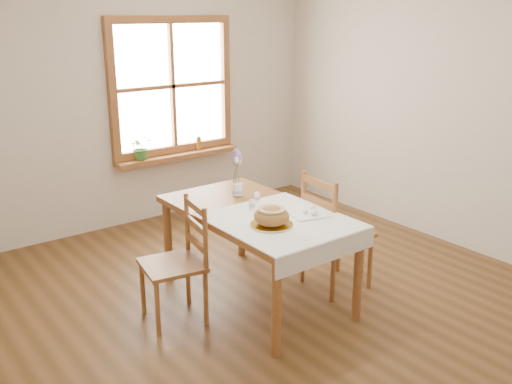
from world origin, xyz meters
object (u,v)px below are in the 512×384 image
dining_table (256,221)px  flower_vase (238,190)px  bread_plate (271,225)px  chair_left (172,263)px  chair_right (337,230)px

dining_table → flower_vase: (0.09, 0.38, 0.13)m
bread_plate → flower_vase: 0.77m
bread_plate → flower_vase: (0.22, 0.73, 0.03)m
dining_table → flower_vase: size_ratio=16.06×
dining_table → bread_plate: size_ratio=5.36×
chair_left → chair_right: 1.41m
chair_right → flower_vase: 0.90m
chair_left → flower_vase: size_ratio=9.24×
chair_right → dining_table: bearing=75.0°
dining_table → bread_plate: bearing=-110.0°
dining_table → bread_plate: 0.39m
chair_left → bread_plate: 0.79m
dining_table → chair_right: size_ratio=1.61×
bread_plate → flower_vase: flower_vase is taller
chair_right → flower_vase: (-0.57, 0.62, 0.30)m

